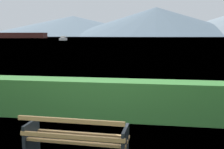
{
  "coord_description": "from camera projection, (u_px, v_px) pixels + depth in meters",
  "views": [
    {
      "loc": [
        1.22,
        -4.04,
        2.08
      ],
      "look_at": [
        0.0,
        3.54,
        0.98
      ],
      "focal_mm": 43.66,
      "sensor_mm": 36.0,
      "label": 1
    }
  ],
  "objects": [
    {
      "name": "fishing_boat_near",
      "position": [
        63.0,
        39.0,
        113.96
      ],
      "size": [
        3.19,
        7.2,
        1.84
      ],
      "color": "silver",
      "rests_on": "water_surface"
    },
    {
      "name": "water_surface",
      "position": [
        155.0,
        37.0,
        305.14
      ],
      "size": [
        620.0,
        620.0,
        0.0
      ],
      "primitive_type": "plane",
      "color": "#6B8EA3",
      "rests_on": "ground_plane"
    },
    {
      "name": "hedge_row",
      "position": [
        106.0,
        99.0,
        6.87
      ],
      "size": [
        12.26,
        0.76,
        0.97
      ],
      "primitive_type": "cube",
      "color": "#387A33",
      "rests_on": "ground_plane"
    },
    {
      "name": "distant_hills",
      "position": [
        182.0,
        22.0,
        544.62
      ],
      "size": [
        817.75,
        445.95,
        66.71
      ],
      "color": "slate",
      "rests_on": "ground_plane"
    },
    {
      "name": "park_bench",
      "position": [
        76.0,
        141.0,
        4.32
      ],
      "size": [
        1.67,
        0.63,
        0.87
      ],
      "color": "tan",
      "rests_on": "ground_plane"
    }
  ]
}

